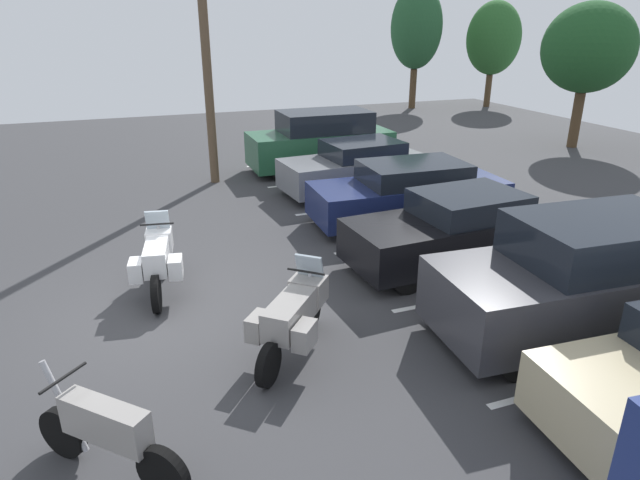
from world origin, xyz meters
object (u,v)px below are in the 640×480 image
(car_charcoal, at_px, (581,279))
(car_grey, at_px, (356,168))
(car_green, at_px, (321,141))
(motorcycle_second, at_px, (107,434))
(utility_pole, at_px, (205,33))
(motorcycle_touring, at_px, (158,258))
(car_navy, at_px, (409,193))
(car_black, at_px, (454,230))
(motorcycle_third, at_px, (293,314))

(car_charcoal, bearing_deg, car_grey, -179.14)
(car_green, bearing_deg, motorcycle_second, -30.34)
(utility_pole, bearing_deg, motorcycle_touring, -18.08)
(car_charcoal, xyz_separation_m, utility_pole, (-11.07, -3.83, 3.46))
(car_grey, xyz_separation_m, car_navy, (2.82, 0.19, 0.01))
(car_green, distance_m, car_grey, 2.86)
(motorcycle_second, distance_m, car_black, 7.70)
(motorcycle_third, height_order, car_navy, car_navy)
(car_green, xyz_separation_m, car_navy, (5.67, 0.22, -0.22))
(car_green, bearing_deg, car_navy, 2.22)
(car_charcoal, bearing_deg, car_green, -179.21)
(car_grey, relative_size, utility_pole, 0.52)
(car_green, distance_m, car_charcoal, 11.32)
(car_black, bearing_deg, utility_pole, -156.57)
(motorcycle_touring, bearing_deg, car_navy, 105.60)
(motorcycle_third, height_order, utility_pole, utility_pole)
(motorcycle_second, height_order, car_navy, car_navy)
(motorcycle_second, bearing_deg, car_charcoal, 94.90)
(utility_pole, bearing_deg, motorcycle_third, -3.52)
(motorcycle_touring, relative_size, car_grey, 0.49)
(car_black, relative_size, car_charcoal, 0.96)
(car_grey, distance_m, car_black, 5.44)
(car_black, bearing_deg, motorcycle_third, -64.25)
(motorcycle_touring, bearing_deg, car_green, 140.94)
(car_green, bearing_deg, car_grey, 0.58)
(motorcycle_second, xyz_separation_m, car_charcoal, (-0.61, 7.13, 0.39))
(motorcycle_second, xyz_separation_m, car_navy, (-6.25, 7.20, 0.19))
(car_grey, height_order, car_navy, car_navy)
(motorcycle_second, bearing_deg, car_black, 118.18)
(car_black, height_order, car_charcoal, car_charcoal)
(motorcycle_second, distance_m, car_green, 13.82)
(motorcycle_touring, height_order, car_black, car_black)
(car_grey, relative_size, car_charcoal, 0.95)
(motorcycle_touring, relative_size, motorcycle_third, 1.22)
(motorcycle_third, relative_size, car_green, 0.37)
(motorcycle_second, bearing_deg, motorcycle_third, 121.70)
(utility_pole, bearing_deg, motorcycle_second, -15.78)
(car_navy, height_order, car_charcoal, car_charcoal)
(motorcycle_touring, distance_m, car_charcoal, 7.31)
(car_grey, height_order, car_charcoal, car_charcoal)
(utility_pole, bearing_deg, car_navy, 35.69)
(car_grey, xyz_separation_m, car_black, (5.44, -0.22, 0.00))
(motorcycle_third, xyz_separation_m, car_grey, (-7.42, 4.32, 0.10))
(utility_pole, bearing_deg, car_black, 23.43)
(motorcycle_touring, height_order, car_navy, car_navy)
(car_green, relative_size, utility_pole, 0.56)
(car_green, height_order, car_navy, car_green)
(car_green, height_order, car_charcoal, car_green)
(motorcycle_second, xyz_separation_m, utility_pole, (-11.68, 3.30, 3.85))
(motorcycle_second, distance_m, car_navy, 9.54)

